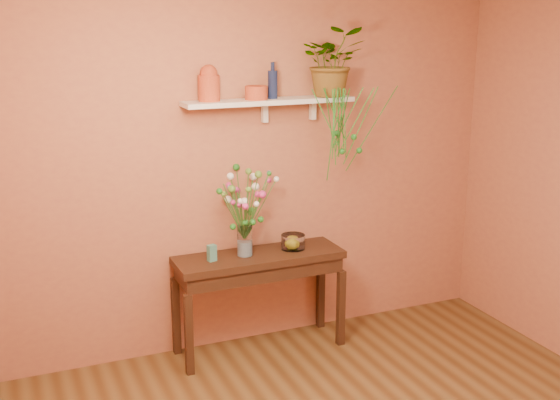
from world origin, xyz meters
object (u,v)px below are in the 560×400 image
(blue_bottle, at_px, (273,84))
(glass_bowl, at_px, (293,242))
(glass_vase, at_px, (245,243))
(bouquet, at_px, (245,195))
(spider_plant, at_px, (333,62))
(sideboard, at_px, (259,268))
(terracotta_jug, at_px, (209,84))

(blue_bottle, height_order, glass_bowl, blue_bottle)
(glass_vase, height_order, bouquet, bouquet)
(glass_bowl, bearing_deg, bouquet, 179.43)
(spider_plant, xyz_separation_m, glass_bowl, (-0.34, -0.05, -1.36))
(spider_plant, distance_m, glass_vase, 1.51)
(spider_plant, relative_size, glass_vase, 2.18)
(sideboard, distance_m, terracotta_jug, 1.44)
(blue_bottle, xyz_separation_m, bouquet, (-0.26, -0.09, -0.80))
(spider_plant, height_order, glass_vase, spider_plant)
(spider_plant, height_order, bouquet, spider_plant)
(terracotta_jug, height_order, glass_vase, terracotta_jug)
(terracotta_jug, distance_m, glass_bowl, 1.38)
(sideboard, relative_size, glass_bowl, 6.93)
(terracotta_jug, bearing_deg, glass_vase, -26.90)
(spider_plant, bearing_deg, terracotta_jug, 176.89)
(sideboard, distance_m, glass_vase, 0.24)
(sideboard, bearing_deg, glass_vase, 173.96)
(sideboard, xyz_separation_m, glass_vase, (-0.11, 0.01, 0.21))
(spider_plant, relative_size, glass_bowl, 2.79)
(blue_bottle, distance_m, glass_vase, 1.20)
(glass_vase, bearing_deg, glass_bowl, 0.68)
(blue_bottle, height_order, bouquet, blue_bottle)
(terracotta_jug, xyz_separation_m, blue_bottle, (0.48, -0.01, -0.02))
(sideboard, bearing_deg, terracotta_jug, 159.61)
(sideboard, relative_size, bouquet, 2.39)
(spider_plant, bearing_deg, bouquet, -176.22)
(glass_vase, bearing_deg, terracotta_jug, 153.10)
(blue_bottle, relative_size, glass_vase, 1.12)
(sideboard, height_order, terracotta_jug, terracotta_jug)
(terracotta_jug, relative_size, glass_bowl, 1.39)
(bouquet, bearing_deg, sideboard, -11.04)
(terracotta_jug, bearing_deg, blue_bottle, -1.67)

